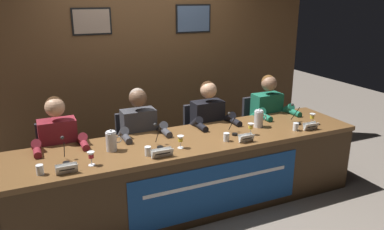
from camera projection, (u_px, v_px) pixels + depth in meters
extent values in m
plane|color=#70665B|center=(192.00, 204.00, 4.08)|extent=(12.00, 12.00, 0.00)
cube|color=brown|center=(145.00, 62.00, 4.98)|extent=(4.82, 0.12, 2.60)
cube|color=black|center=(92.00, 21.00, 4.49)|extent=(0.47, 0.02, 0.32)
cube|color=gray|center=(92.00, 21.00, 4.48)|extent=(0.43, 0.01, 0.28)
cube|color=black|center=(193.00, 19.00, 5.02)|extent=(0.50, 0.02, 0.37)
cube|color=slate|center=(194.00, 19.00, 5.01)|extent=(0.46, 0.01, 0.33)
cube|color=brown|center=(192.00, 141.00, 3.86)|extent=(3.62, 0.82, 0.05)
cube|color=#402A16|center=(209.00, 191.00, 3.63)|extent=(3.56, 0.04, 0.70)
cube|color=#402A16|center=(7.00, 212.00, 3.28)|extent=(0.08, 0.74, 0.70)
cube|color=#402A16|center=(322.00, 147.00, 4.67)|extent=(0.08, 0.74, 0.70)
cube|color=#19478C|center=(219.00, 190.00, 3.65)|extent=(1.80, 0.01, 0.53)
cube|color=white|center=(219.00, 181.00, 3.62)|extent=(1.53, 0.00, 0.04)
cylinder|color=black|center=(66.00, 205.00, 4.03)|extent=(0.44, 0.44, 0.02)
cylinder|color=black|center=(64.00, 187.00, 3.96)|extent=(0.05, 0.05, 0.39)
cube|color=#232328|center=(62.00, 169.00, 3.90)|extent=(0.44, 0.44, 0.03)
cube|color=#232328|center=(57.00, 141.00, 4.00)|extent=(0.40, 0.05, 0.44)
cylinder|color=black|center=(57.00, 205.00, 3.62)|extent=(0.10, 0.10, 0.45)
cylinder|color=black|center=(79.00, 201.00, 3.70)|extent=(0.10, 0.10, 0.45)
cylinder|color=black|center=(52.00, 173.00, 3.67)|extent=(0.13, 0.34, 0.13)
cylinder|color=black|center=(74.00, 169.00, 3.75)|extent=(0.13, 0.34, 0.13)
cube|color=maroon|center=(59.00, 143.00, 3.78)|extent=(0.36, 0.20, 0.48)
sphere|color=tan|center=(55.00, 107.00, 3.65)|extent=(0.19, 0.19, 0.19)
sphere|color=#331E0F|center=(54.00, 105.00, 3.66)|extent=(0.17, 0.17, 0.17)
cylinder|color=maroon|center=(37.00, 148.00, 3.61)|extent=(0.09, 0.30, 0.25)
cylinder|color=maroon|center=(82.00, 141.00, 3.77)|extent=(0.09, 0.30, 0.25)
cylinder|color=maroon|center=(37.00, 151.00, 3.46)|extent=(0.07, 0.24, 0.07)
cylinder|color=maroon|center=(84.00, 144.00, 3.63)|extent=(0.07, 0.24, 0.07)
cube|color=white|center=(67.00, 170.00, 3.07)|extent=(0.17, 0.03, 0.08)
cube|color=white|center=(66.00, 168.00, 3.10)|extent=(0.17, 0.03, 0.08)
cube|color=black|center=(67.00, 170.00, 3.07)|extent=(0.12, 0.01, 0.01)
cylinder|color=white|center=(92.00, 165.00, 3.24)|extent=(0.06, 0.06, 0.00)
cylinder|color=white|center=(92.00, 162.00, 3.24)|extent=(0.01, 0.01, 0.05)
cone|color=white|center=(91.00, 155.00, 3.22)|extent=(0.06, 0.06, 0.06)
cylinder|color=#B21E2D|center=(91.00, 156.00, 3.22)|extent=(0.04, 0.04, 0.04)
cylinder|color=silver|center=(40.00, 170.00, 3.06)|extent=(0.06, 0.06, 0.08)
cylinder|color=silver|center=(40.00, 172.00, 3.07)|extent=(0.05, 0.05, 0.05)
cylinder|color=black|center=(66.00, 163.00, 3.26)|extent=(0.06, 0.06, 0.02)
cylinder|color=black|center=(64.00, 150.00, 3.29)|extent=(0.01, 0.13, 0.18)
sphere|color=#2D2D2D|center=(62.00, 138.00, 3.31)|extent=(0.03, 0.03, 0.03)
cylinder|color=black|center=(141.00, 189.00, 4.35)|extent=(0.44, 0.44, 0.02)
cylinder|color=black|center=(140.00, 173.00, 4.29)|extent=(0.05, 0.05, 0.39)
cube|color=#232328|center=(139.00, 156.00, 4.23)|extent=(0.44, 0.44, 0.03)
cube|color=#232328|center=(133.00, 130.00, 4.33)|extent=(0.40, 0.05, 0.44)
cylinder|color=black|center=(141.00, 188.00, 3.95)|extent=(0.10, 0.10, 0.45)
cylinder|color=black|center=(159.00, 184.00, 4.03)|extent=(0.10, 0.10, 0.45)
cylinder|color=black|center=(135.00, 159.00, 3.99)|extent=(0.13, 0.34, 0.13)
cylinder|color=black|center=(153.00, 155.00, 4.07)|extent=(0.13, 0.34, 0.13)
cube|color=#38383D|center=(139.00, 131.00, 4.11)|extent=(0.36, 0.20, 0.48)
sphere|color=brown|center=(138.00, 98.00, 3.98)|extent=(0.19, 0.19, 0.19)
sphere|color=gray|center=(138.00, 96.00, 3.99)|extent=(0.17, 0.17, 0.17)
cylinder|color=#38383D|center=(122.00, 135.00, 3.93)|extent=(0.09, 0.30, 0.25)
cylinder|color=#38383D|center=(160.00, 129.00, 4.10)|extent=(0.09, 0.30, 0.25)
cylinder|color=#38383D|center=(126.00, 138.00, 3.79)|extent=(0.07, 0.24, 0.07)
cylinder|color=#38383D|center=(165.00, 132.00, 3.95)|extent=(0.07, 0.24, 0.07)
cube|color=white|center=(163.00, 154.00, 3.38)|extent=(0.20, 0.03, 0.08)
cube|color=white|center=(162.00, 152.00, 3.41)|extent=(0.20, 0.03, 0.08)
cube|color=black|center=(163.00, 154.00, 3.38)|extent=(0.14, 0.01, 0.01)
cylinder|color=white|center=(181.00, 148.00, 3.61)|extent=(0.06, 0.06, 0.00)
cylinder|color=white|center=(181.00, 145.00, 3.60)|extent=(0.01, 0.01, 0.05)
cone|color=white|center=(181.00, 139.00, 3.58)|extent=(0.06, 0.06, 0.06)
cylinder|color=yellow|center=(181.00, 140.00, 3.58)|extent=(0.04, 0.04, 0.04)
cylinder|color=silver|center=(148.00, 151.00, 3.43)|extent=(0.06, 0.06, 0.08)
cylinder|color=silver|center=(148.00, 153.00, 3.44)|extent=(0.05, 0.05, 0.05)
cylinder|color=black|center=(160.00, 147.00, 3.60)|extent=(0.06, 0.06, 0.02)
cylinder|color=black|center=(158.00, 135.00, 3.62)|extent=(0.01, 0.13, 0.18)
sphere|color=#2D2D2D|center=(155.00, 125.00, 3.65)|extent=(0.03, 0.03, 0.03)
cylinder|color=black|center=(206.00, 176.00, 4.68)|extent=(0.44, 0.44, 0.02)
cylinder|color=black|center=(206.00, 160.00, 4.62)|extent=(0.05, 0.05, 0.39)
cube|color=#232328|center=(206.00, 144.00, 4.55)|extent=(0.44, 0.44, 0.03)
cube|color=#232328|center=(199.00, 121.00, 4.66)|extent=(0.40, 0.05, 0.44)
cylinder|color=black|center=(212.00, 173.00, 4.27)|extent=(0.10, 0.10, 0.45)
cylinder|color=black|center=(227.00, 170.00, 4.35)|extent=(0.10, 0.10, 0.45)
cylinder|color=black|center=(206.00, 146.00, 4.32)|extent=(0.13, 0.34, 0.13)
cylinder|color=black|center=(221.00, 144.00, 4.40)|extent=(0.13, 0.34, 0.13)
cube|color=black|center=(207.00, 121.00, 4.44)|extent=(0.36, 0.20, 0.48)
sphere|color=tan|center=(209.00, 90.00, 4.31)|extent=(0.19, 0.19, 0.19)
sphere|color=#331E0F|center=(208.00, 89.00, 4.31)|extent=(0.17, 0.17, 0.17)
cylinder|color=black|center=(195.00, 124.00, 4.26)|extent=(0.09, 0.30, 0.25)
cylinder|color=black|center=(227.00, 119.00, 4.43)|extent=(0.09, 0.30, 0.25)
cylinder|color=black|center=(201.00, 126.00, 4.11)|extent=(0.07, 0.24, 0.07)
cylinder|color=black|center=(234.00, 121.00, 4.28)|extent=(0.07, 0.24, 0.07)
cube|color=white|center=(247.00, 139.00, 3.74)|extent=(0.16, 0.03, 0.08)
cube|color=white|center=(245.00, 137.00, 3.77)|extent=(0.16, 0.03, 0.08)
cube|color=black|center=(247.00, 139.00, 3.73)|extent=(0.11, 0.01, 0.01)
cylinder|color=white|center=(250.00, 134.00, 3.96)|extent=(0.06, 0.06, 0.00)
cylinder|color=white|center=(250.00, 132.00, 3.95)|extent=(0.01, 0.01, 0.05)
cone|color=white|center=(251.00, 126.00, 3.93)|extent=(0.06, 0.06, 0.06)
cylinder|color=yellow|center=(251.00, 127.00, 3.93)|extent=(0.04, 0.04, 0.04)
cylinder|color=silver|center=(226.00, 137.00, 3.77)|extent=(0.06, 0.06, 0.08)
cylinder|color=silver|center=(226.00, 139.00, 3.77)|extent=(0.05, 0.05, 0.05)
cylinder|color=black|center=(235.00, 134.00, 3.94)|extent=(0.06, 0.06, 0.02)
cylinder|color=black|center=(232.00, 123.00, 3.96)|extent=(0.01, 0.13, 0.18)
sphere|color=#2D2D2D|center=(229.00, 114.00, 3.99)|extent=(0.03, 0.03, 0.03)
cylinder|color=black|center=(262.00, 164.00, 5.01)|extent=(0.44, 0.44, 0.02)
cylinder|color=black|center=(263.00, 149.00, 4.95)|extent=(0.05, 0.05, 0.39)
cube|color=#232328|center=(264.00, 134.00, 4.88)|extent=(0.44, 0.44, 0.03)
cube|color=#232328|center=(256.00, 113.00, 4.98)|extent=(0.40, 0.05, 0.44)
cylinder|color=black|center=(272.00, 161.00, 4.60)|extent=(0.10, 0.10, 0.45)
cylinder|color=black|center=(286.00, 158.00, 4.68)|extent=(0.10, 0.10, 0.45)
cylinder|color=black|center=(266.00, 136.00, 4.65)|extent=(0.13, 0.34, 0.13)
cylinder|color=black|center=(280.00, 133.00, 4.73)|extent=(0.13, 0.34, 0.13)
cube|color=#196047|center=(266.00, 112.00, 4.76)|extent=(0.36, 0.20, 0.48)
sphere|color=#8E664C|center=(269.00, 83.00, 4.63)|extent=(0.19, 0.19, 0.19)
sphere|color=#593819|center=(268.00, 82.00, 4.64)|extent=(0.17, 0.17, 0.17)
cylinder|color=#196047|center=(257.00, 115.00, 4.59)|extent=(0.09, 0.30, 0.25)
cylinder|color=#196047|center=(285.00, 111.00, 4.75)|extent=(0.09, 0.30, 0.25)
cylinder|color=#196047|center=(265.00, 117.00, 4.44)|extent=(0.07, 0.24, 0.07)
cylinder|color=#196047|center=(293.00, 112.00, 4.61)|extent=(0.07, 0.24, 0.07)
cube|color=white|center=(312.00, 127.00, 4.08)|extent=(0.18, 0.03, 0.08)
cube|color=white|center=(310.00, 126.00, 4.10)|extent=(0.18, 0.03, 0.08)
cube|color=black|center=(312.00, 127.00, 4.07)|extent=(0.12, 0.01, 0.01)
cylinder|color=white|center=(312.00, 124.00, 4.28)|extent=(0.06, 0.06, 0.00)
cylinder|color=white|center=(312.00, 121.00, 4.27)|extent=(0.01, 0.01, 0.05)
cone|color=white|center=(312.00, 116.00, 4.25)|extent=(0.06, 0.06, 0.06)
cylinder|color=yellow|center=(312.00, 117.00, 4.25)|extent=(0.04, 0.04, 0.04)
cylinder|color=silver|center=(296.00, 127.00, 4.07)|extent=(0.06, 0.06, 0.08)
cylinder|color=silver|center=(296.00, 128.00, 4.07)|extent=(0.05, 0.05, 0.05)
cylinder|color=black|center=(298.00, 124.00, 4.26)|extent=(0.06, 0.06, 0.02)
cylinder|color=black|center=(295.00, 114.00, 4.29)|extent=(0.01, 0.13, 0.18)
sphere|color=#2D2D2D|center=(292.00, 105.00, 4.32)|extent=(0.03, 0.03, 0.03)
cylinder|color=silver|center=(111.00, 142.00, 3.52)|extent=(0.10, 0.10, 0.18)
cylinder|color=silver|center=(111.00, 132.00, 3.49)|extent=(0.08, 0.09, 0.01)
sphere|color=silver|center=(111.00, 130.00, 3.49)|extent=(0.02, 0.02, 0.02)
torus|color=silver|center=(118.00, 140.00, 3.55)|extent=(0.07, 0.01, 0.07)
cylinder|color=silver|center=(259.00, 119.00, 4.16)|extent=(0.10, 0.10, 0.18)
cylinder|color=silver|center=(259.00, 111.00, 4.13)|extent=(0.08, 0.09, 0.01)
sphere|color=silver|center=(259.00, 110.00, 4.13)|extent=(0.02, 0.02, 0.02)
torus|color=silver|center=(264.00, 118.00, 4.19)|extent=(0.07, 0.01, 0.07)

